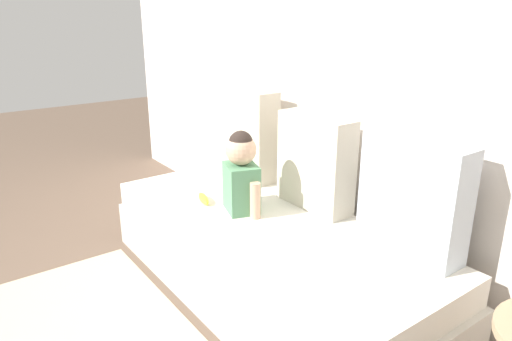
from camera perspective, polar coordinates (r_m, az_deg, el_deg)
name	(u,v)px	position (r m, az deg, el deg)	size (l,w,h in m)	color
ground_plane	(266,289)	(2.67, 1.26, -14.21)	(12.00, 12.00, 0.00)	brown
back_wall	(351,62)	(2.63, 11.43, 12.80)	(5.22, 0.10, 2.39)	silver
couch	(267,256)	(2.56, 1.29, -10.37)	(2.02, 0.86, 0.42)	beige
throw_pillow_left	(248,133)	(3.03, -0.93, 4.52)	(0.45, 0.16, 0.58)	beige
throw_pillow_center	(315,162)	(2.57, 7.19, 1.02)	(0.46, 0.16, 0.52)	beige
throw_pillow_right	(413,197)	(2.19, 18.50, -3.03)	(0.49, 0.16, 0.52)	#B2BCC6
toddler	(241,172)	(2.51, -1.81, -0.17)	(0.31, 0.21, 0.45)	#568E66
banana	(204,199)	(2.71, -6.37, -3.40)	(0.17, 0.04, 0.04)	yellow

